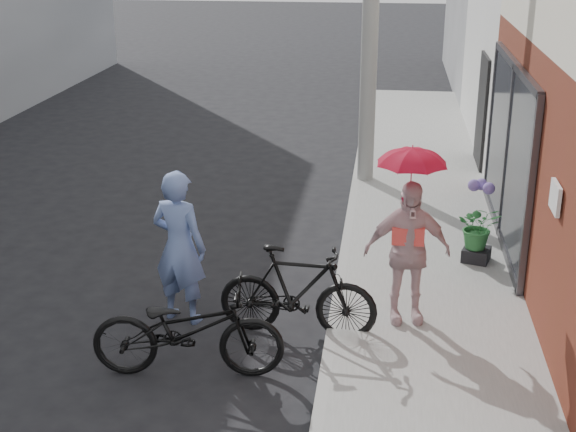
% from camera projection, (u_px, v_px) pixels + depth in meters
% --- Properties ---
extents(ground, '(80.00, 80.00, 0.00)m').
position_uv_depth(ground, '(245.00, 347.00, 8.84)').
color(ground, black).
rests_on(ground, ground).
extents(sidewalk, '(2.20, 24.00, 0.12)m').
position_uv_depth(sidewalk, '(430.00, 277.00, 10.43)').
color(sidewalk, gray).
rests_on(sidewalk, ground).
extents(curb, '(0.12, 24.00, 0.12)m').
position_uv_depth(curb, '(341.00, 273.00, 10.57)').
color(curb, '#9E9E99').
rests_on(curb, ground).
extents(officer, '(0.76, 0.61, 1.83)m').
position_uv_depth(officer, '(179.00, 247.00, 9.17)').
color(officer, '#657AB3').
rests_on(officer, ground).
extents(bike_left, '(2.03, 0.88, 1.03)m').
position_uv_depth(bike_left, '(188.00, 330.00, 8.15)').
color(bike_left, black).
rests_on(bike_left, ground).
extents(bike_right, '(1.82, 0.62, 1.07)m').
position_uv_depth(bike_right, '(298.00, 292.00, 8.93)').
color(bike_right, black).
rests_on(bike_right, ground).
extents(kimono_woman, '(1.03, 0.57, 1.66)m').
position_uv_depth(kimono_woman, '(407.00, 252.00, 8.93)').
color(kimono_woman, beige).
rests_on(kimono_woman, sidewalk).
extents(parasol, '(0.74, 0.74, 0.65)m').
position_uv_depth(parasol, '(413.00, 152.00, 8.53)').
color(parasol, red).
rests_on(parasol, kimono_woman).
extents(planter, '(0.43, 0.43, 0.18)m').
position_uv_depth(planter, '(476.00, 254.00, 10.77)').
color(planter, black).
rests_on(planter, sidewalk).
extents(potted_plant, '(0.56, 0.48, 0.62)m').
position_uv_depth(potted_plant, '(479.00, 227.00, 10.63)').
color(potted_plant, '#2D7236').
rests_on(potted_plant, planter).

